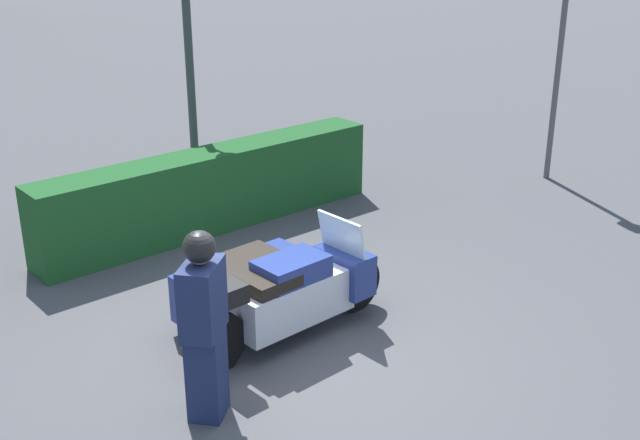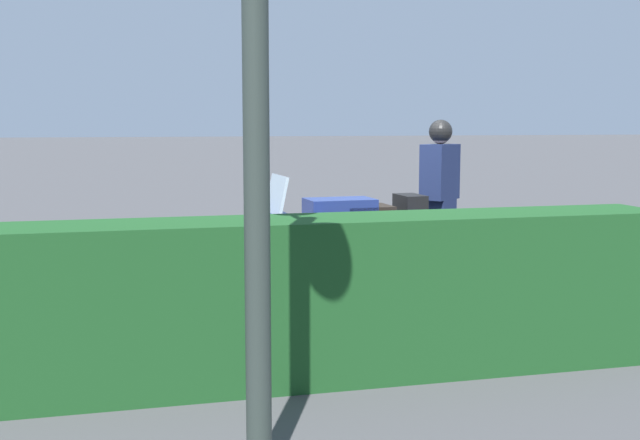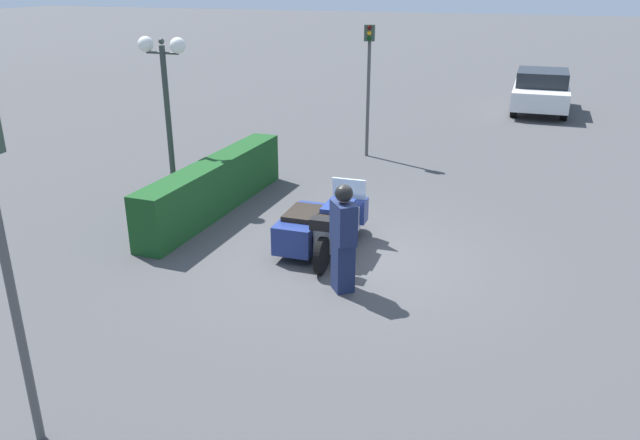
% 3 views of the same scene
% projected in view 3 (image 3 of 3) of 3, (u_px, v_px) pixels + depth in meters
% --- Properties ---
extents(ground_plane, '(160.00, 160.00, 0.00)m').
position_uv_depth(ground_plane, '(345.00, 261.00, 10.60)').
color(ground_plane, '#424244').
extents(police_motorcycle, '(2.43, 1.23, 1.14)m').
position_uv_depth(police_motorcycle, '(322.00, 224.00, 10.93)').
color(police_motorcycle, black).
rests_on(police_motorcycle, ground).
extents(officer_rider, '(0.54, 0.51, 1.70)m').
position_uv_depth(officer_rider, '(343.00, 236.00, 9.30)').
color(officer_rider, '#192347').
rests_on(officer_rider, ground).
extents(hedge_bush_curbside, '(4.91, 0.60, 1.06)m').
position_uv_depth(hedge_bush_curbside, '(215.00, 186.00, 12.68)').
color(hedge_bush_curbside, '#19471E').
rests_on(hedge_bush_curbside, ground).
extents(twin_lamp_post, '(0.32, 1.09, 3.38)m').
position_uv_depth(twin_lamp_post, '(164.00, 76.00, 12.92)').
color(twin_lamp_post, '#2D3833').
rests_on(twin_lamp_post, ground).
extents(traffic_light_near, '(0.22, 0.28, 3.40)m').
position_uv_depth(traffic_light_near, '(369.00, 72.00, 16.02)').
color(traffic_light_near, '#4C4C4C').
rests_on(traffic_light_near, ground).
extents(traffic_light_far, '(0.22, 0.28, 3.46)m').
position_uv_depth(traffic_light_far, '(3.00, 237.00, 5.72)').
color(traffic_light_far, '#4C4C4C').
rests_on(traffic_light_far, ground).
extents(parked_car_background, '(4.17, 1.98, 1.46)m').
position_uv_depth(parked_car_background, '(541.00, 90.00, 22.15)').
color(parked_car_background, silver).
rests_on(parked_car_background, ground).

